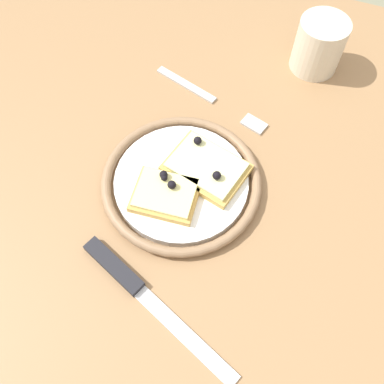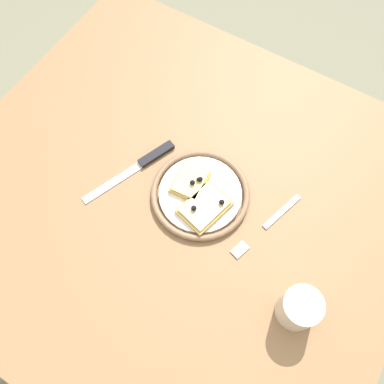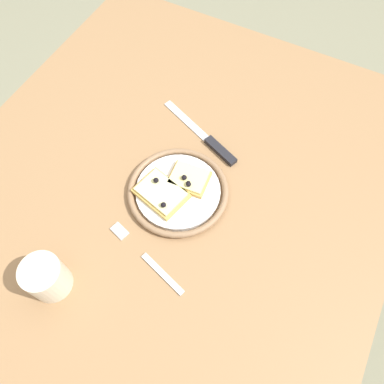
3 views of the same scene
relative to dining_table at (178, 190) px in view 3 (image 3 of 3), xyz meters
name	(u,v)px [view 3 (image 3 of 3)]	position (x,y,z in m)	size (l,w,h in m)	color
ground_plane	(183,269)	(0.00, 0.00, -0.63)	(6.00, 6.00, 0.00)	gray
dining_table	(178,190)	(0.00, 0.00, 0.00)	(1.03, 0.96, 0.71)	#936D47
plate	(178,191)	(-0.04, -0.03, 0.09)	(0.22, 0.22, 0.02)	white
pizza_slice_near	(161,193)	(-0.07, 0.00, 0.10)	(0.10, 0.12, 0.03)	tan
pizza_slice_far	(189,179)	(-0.01, -0.04, 0.10)	(0.07, 0.09, 0.03)	tan
knife	(211,142)	(0.11, -0.03, 0.08)	(0.11, 0.23, 0.01)	silver
fork	(146,257)	(-0.20, -0.04, 0.08)	(0.07, 0.20, 0.00)	#BEBEBE
cup	(46,278)	(-0.33, 0.09, 0.12)	(0.08, 0.08, 0.08)	beige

